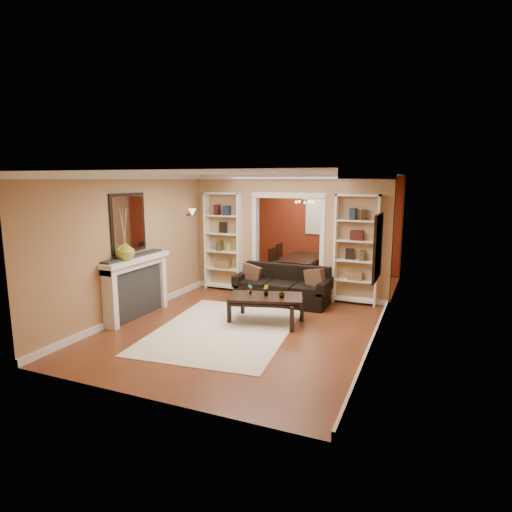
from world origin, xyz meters
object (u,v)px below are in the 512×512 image
at_px(bookshelf_right, 356,250).
at_px(dining_table, 303,268).
at_px(fireplace, 137,287).
at_px(coffee_table, 266,309).
at_px(bookshelf_left, 223,242).
at_px(sofa, 282,285).

bearing_deg(bookshelf_right, dining_table, 132.74).
bearing_deg(fireplace, coffee_table, 15.48).
relative_size(fireplace, dining_table, 1.04).
distance_m(bookshelf_left, bookshelf_right, 3.10).
relative_size(sofa, fireplace, 1.18).
bearing_deg(bookshelf_right, coffee_table, -124.39).
bearing_deg(bookshelf_left, dining_table, 51.63).
distance_m(bookshelf_left, fireplace, 2.65).
distance_m(bookshelf_left, dining_table, 2.46).
relative_size(bookshelf_left, bookshelf_right, 1.00).
height_order(bookshelf_left, dining_table, bookshelf_left).
height_order(coffee_table, dining_table, dining_table).
xyz_separation_m(fireplace, dining_table, (1.97, 4.34, -0.29)).
distance_m(coffee_table, fireplace, 2.47).
height_order(sofa, bookshelf_left, bookshelf_left).
bearing_deg(coffee_table, fireplace, 179.03).
xyz_separation_m(bookshelf_left, fireplace, (-0.54, -2.53, -0.57)).
relative_size(bookshelf_left, fireplace, 1.35).
bearing_deg(coffee_table, bookshelf_right, 39.16).
bearing_deg(bookshelf_left, bookshelf_right, 0.00).
bearing_deg(coffee_table, bookshelf_left, 117.57).
distance_m(sofa, fireplace, 2.96).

